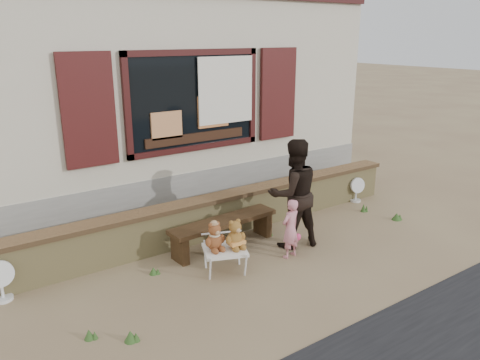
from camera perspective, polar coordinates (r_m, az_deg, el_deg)
ground at (r=7.06m, az=2.80°, el=-8.97°), size 80.00×80.00×0.00m
shopfront at (r=10.32m, az=-12.58°, el=10.62°), size 8.04×5.13×4.00m
brick_wall at (r=7.67m, az=-1.70°, el=-3.97°), size 7.10×0.36×0.67m
bench at (r=7.13m, az=-1.98°, el=-5.75°), size 1.81×0.49×0.46m
folding_chair at (r=6.43m, az=-1.87°, el=-8.60°), size 0.71×0.68×0.35m
teddy_bear_left at (r=6.31m, az=-3.14°, el=-6.80°), size 0.37×0.35×0.40m
teddy_bear_right at (r=6.35m, az=-0.64°, el=-6.53°), size 0.38×0.36×0.41m
child at (r=6.83m, az=6.16°, el=-5.91°), size 0.36×0.27×0.89m
adult at (r=7.07m, az=6.52°, el=-1.66°), size 0.93×0.79×1.68m
fan_left at (r=6.49m, az=-27.18°, el=-10.84°), size 0.33×0.23×0.54m
fan_right at (r=9.37m, az=13.99°, el=-1.13°), size 0.31×0.21×0.49m
grass_tufts at (r=7.04m, az=3.22°, el=-8.46°), size 5.66×1.48×0.15m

